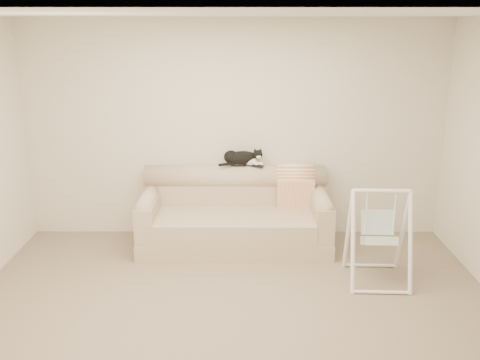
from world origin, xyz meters
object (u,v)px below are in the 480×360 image
Objects in this scene: remote_a at (238,165)px; baby_swing at (378,235)px; sofa at (235,216)px; remote_b at (256,166)px; tuxedo_cat at (242,158)px.

remote_a is 0.19× the size of baby_swing.
remote_b reaches higher than sofa.
baby_swing is (1.41, -1.17, -0.42)m from remote_a.
sofa is 0.70m from tuxedo_cat.
sofa is at bearing 147.63° from baby_swing.
remote_a is at bearing 170.91° from remote_b.
sofa is 1.72m from baby_swing.
remote_a is 0.22m from remote_b.
remote_a reaches higher than sofa.
baby_swing reaches higher than remote_a.
tuxedo_cat reaches higher than remote_b.
remote_b is 0.20m from tuxedo_cat.
remote_b is 1.70m from baby_swing.
sofa is at bearing -108.73° from tuxedo_cat.
remote_b is 0.32× the size of tuxedo_cat.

